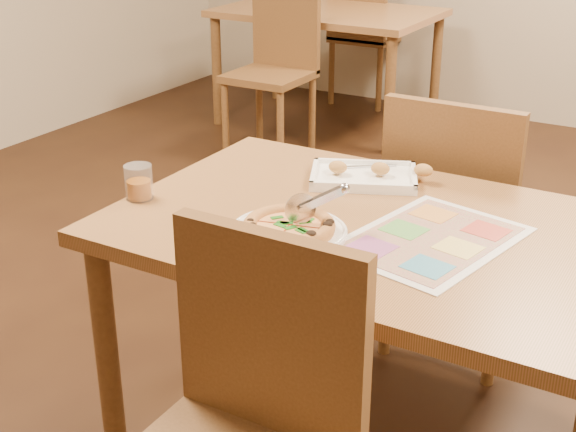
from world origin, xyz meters
The scene contains 12 objects.
dining_table centered at (0.00, 0.00, 0.63)m, with size 1.30×0.85×0.72m.
chair_near centered at (0.00, -0.60, 0.57)m, with size 0.42×0.42×0.47m.
chair_far centered at (0.00, 0.60, 0.57)m, with size 0.42×0.42×0.47m.
bg_table centered at (-1.60, 2.80, 0.63)m, with size 1.30×0.85×0.72m.
bg_chair_near centered at (-1.60, 2.20, 0.57)m, with size 0.42×0.42×0.47m.
bg_chair_far centered at (-1.60, 3.30, 0.57)m, with size 0.42×0.42×0.47m.
plate centered at (-0.16, -0.17, 0.73)m, with size 0.28×0.28×0.02m, color white.
pizza centered at (-0.15, -0.17, 0.75)m, with size 0.22×0.22×0.03m.
pizza_cutter centered at (-0.11, -0.13, 0.80)m, with size 0.11×0.11×0.09m.
appetizer_tray centered at (-0.15, 0.25, 0.73)m, with size 0.35×0.30×0.06m.
glass_tumbler centered at (-0.61, -0.16, 0.76)m, with size 0.07×0.07×0.09m.
menu centered at (0.14, -0.02, 0.72)m, with size 0.32×0.45×0.01m, color silver.
Camera 1 is at (0.71, -1.66, 1.52)m, focal length 50.00 mm.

